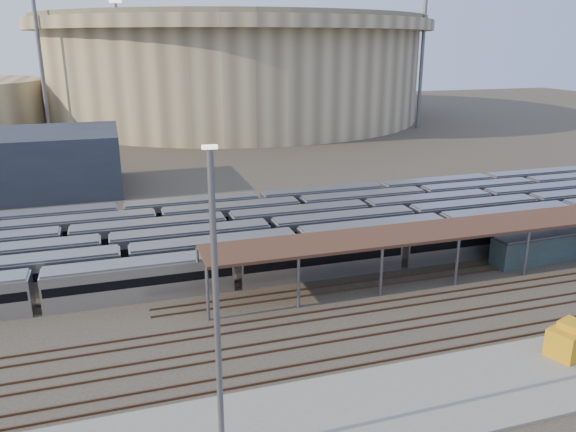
% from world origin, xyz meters
% --- Properties ---
extents(ground, '(420.00, 420.00, 0.00)m').
position_xyz_m(ground, '(0.00, 0.00, 0.00)').
color(ground, '#383026').
rests_on(ground, ground).
extents(apron, '(50.00, 9.00, 0.20)m').
position_xyz_m(apron, '(-5.00, -15.00, 0.10)').
color(apron, gray).
rests_on(apron, ground).
extents(subway_trains, '(124.69, 23.90, 3.60)m').
position_xyz_m(subway_trains, '(2.11, 18.50, 1.80)').
color(subway_trains, '#B7B7BC').
rests_on(subway_trains, ground).
extents(inspection_shed, '(60.30, 6.00, 5.30)m').
position_xyz_m(inspection_shed, '(22.00, 4.00, 4.98)').
color(inspection_shed, '#5E5D63').
rests_on(inspection_shed, ground).
extents(empty_tracks, '(170.00, 9.62, 0.18)m').
position_xyz_m(empty_tracks, '(0.00, -5.00, 0.09)').
color(empty_tracks, '#4C3323').
rests_on(empty_tracks, ground).
extents(stadium, '(124.00, 124.00, 32.50)m').
position_xyz_m(stadium, '(25.00, 140.00, 16.47)').
color(stadium, tan).
rests_on(stadium, ground).
extents(floodlight_0, '(4.00, 1.00, 38.40)m').
position_xyz_m(floodlight_0, '(-30.00, 110.00, 20.65)').
color(floodlight_0, '#5E5D63').
rests_on(floodlight_0, ground).
extents(floodlight_2, '(4.00, 1.00, 38.40)m').
position_xyz_m(floodlight_2, '(70.00, 100.00, 20.65)').
color(floodlight_2, '#5E5D63').
rests_on(floodlight_2, ground).
extents(floodlight_3, '(4.00, 1.00, 38.40)m').
position_xyz_m(floodlight_3, '(-10.00, 160.00, 20.65)').
color(floodlight_3, '#5E5D63').
rests_on(floodlight_3, ground).
extents(teal_boxcar, '(13.63, 3.20, 3.16)m').
position_xyz_m(teal_boxcar, '(31.30, 4.00, 1.58)').
color(teal_boxcar, '#1F424F').
rests_on(teal_boxcar, ground).
extents(yard_light_pole, '(0.81, 0.36, 18.97)m').
position_xyz_m(yard_light_pole, '(-10.21, -16.51, 9.77)').
color(yard_light_pole, '#5E5D63').
rests_on(yard_light_pole, apron).
extents(yellow_equipment, '(4.17, 3.33, 2.27)m').
position_xyz_m(yellow_equipment, '(18.50, -13.34, 1.34)').
color(yellow_equipment, '#C78B12').
rests_on(yellow_equipment, apron).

